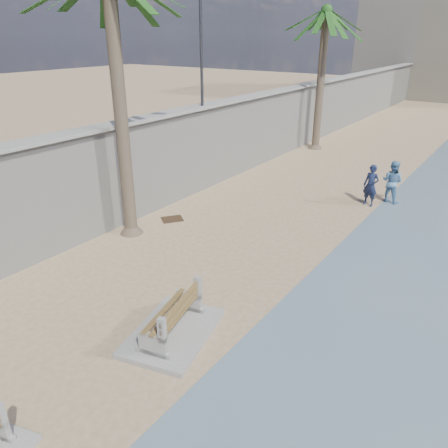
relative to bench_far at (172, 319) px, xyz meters
The scene contains 9 objects.
ground_plane 3.44m from the bench_far, 100.45° to the right, with size 140.00×140.00×0.00m, color tan.
seawall 17.68m from the bench_far, 109.27° to the left, with size 0.45×70.00×3.50m, color gray.
wall_cap 17.90m from the bench_far, 109.27° to the left, with size 0.80×70.00×0.12m, color gray.
bench_far is the anchor object (origin of this frame).
palm_back 20.14m from the bench_far, 104.38° to the left, with size 5.00×5.00×8.40m.
streetlight 12.08m from the bench_far, 123.50° to the left, with size 0.28×0.28×5.12m.
person_a 10.84m from the bench_far, 84.74° to the left, with size 0.69×0.47×1.91m, color #141C38.
person_b 11.78m from the bench_far, 82.35° to the left, with size 0.93×0.72×1.92m, color teal.
debris_c 6.84m from the bench_far, 131.40° to the left, with size 0.76×0.61×0.03m, color #382616.
Camera 1 is at (6.27, -2.67, 6.38)m, focal length 35.00 mm.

